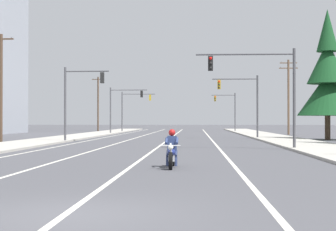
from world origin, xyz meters
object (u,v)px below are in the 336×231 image
object	(u,v)px
traffic_signal_far_left	(132,105)
traffic_signal_near_right	(265,82)
utility_pole_left_far	(98,103)
traffic_signal_near_left	(77,93)
conifer_tree_right_verge_far	(327,80)
motorcycle_with_rider	(172,152)
traffic_signal_mid_right	(244,97)
traffic_signal_far_right	(228,106)
traffic_signal_mid_left	(121,103)
utility_pole_right_far	(288,94)
utility_pole_left_near	(1,86)

from	to	relation	value
traffic_signal_far_left	traffic_signal_near_right	bearing A→B (deg)	-73.90
traffic_signal_far_left	utility_pole_left_far	world-z (taller)	utility_pole_left_far
traffic_signal_near_left	conifer_tree_right_verge_far	bearing A→B (deg)	15.03
motorcycle_with_rider	traffic_signal_mid_right	world-z (taller)	traffic_signal_mid_right
motorcycle_with_rider	traffic_signal_far_left	bearing A→B (deg)	98.26
traffic_signal_near_left	traffic_signal_mid_right	size ratio (longest dim) A/B	1.00
traffic_signal_far_right	traffic_signal_near_left	bearing A→B (deg)	-109.76
traffic_signal_near_left	traffic_signal_mid_left	size ratio (longest dim) A/B	1.00
traffic_signal_mid_right	utility_pole_right_far	size ratio (longest dim) A/B	0.66
motorcycle_with_rider	conifer_tree_right_verge_far	bearing A→B (deg)	65.87
motorcycle_with_rider	traffic_signal_mid_right	xyz separation A→B (m)	(5.72, 31.97, 3.49)
traffic_signal_mid_right	utility_pole_left_far	xyz separation A→B (m)	(-21.02, 35.61, 0.65)
conifer_tree_right_verge_far	motorcycle_with_rider	bearing A→B (deg)	-114.13
traffic_signal_near_right	traffic_signal_far_right	world-z (taller)	same
traffic_signal_far_right	utility_pole_left_far	size ratio (longest dim) A/B	0.68
traffic_signal_mid_left	utility_pole_left_far	size ratio (longest dim) A/B	0.68
traffic_signal_near_right	conifer_tree_right_verge_far	distance (m)	18.34
traffic_signal_near_left	utility_pole_left_far	xyz separation A→B (m)	(-6.48, 44.38, 0.70)
utility_pole_right_far	motorcycle_with_rider	bearing A→B (deg)	-105.07
utility_pole_left_near	traffic_signal_mid_left	bearing A→B (deg)	77.22
traffic_signal_far_left	utility_pole_left_near	xyz separation A→B (m)	(-6.28, -38.18, 0.55)
traffic_signal_near_left	conifer_tree_right_verge_far	world-z (taller)	conifer_tree_right_verge_far
utility_pole_right_far	utility_pole_left_near	bearing A→B (deg)	-139.44
motorcycle_with_rider	utility_pole_left_far	world-z (taller)	utility_pole_left_far
traffic_signal_mid_left	utility_pole_left_near	world-z (taller)	utility_pole_left_near
traffic_signal_near_right	traffic_signal_near_left	bearing A→B (deg)	142.71
traffic_signal_near_left	traffic_signal_far_left	world-z (taller)	same
traffic_signal_near_right	utility_pole_left_near	xyz separation A→B (m)	(-20.30, 10.36, 0.50)
traffic_signal_mid_right	conifer_tree_right_verge_far	bearing A→B (deg)	-21.73
motorcycle_with_rider	conifer_tree_right_verge_far	size ratio (longest dim) A/B	0.18
traffic_signal_far_left	utility_pole_left_far	xyz separation A→B (m)	(-6.43, 6.48, 0.61)
traffic_signal_mid_right	traffic_signal_mid_left	distance (m)	23.38
utility_pole_left_near	utility_pole_right_far	distance (m)	36.47
motorcycle_with_rider	utility_pole_left_near	world-z (taller)	utility_pole_left_near
traffic_signal_near_right	conifer_tree_right_verge_far	bearing A→B (deg)	64.50
traffic_signal_mid_right	utility_pole_left_far	bearing A→B (deg)	120.56
traffic_signal_near_left	traffic_signal_far_right	bearing A→B (deg)	70.24
traffic_signal_mid_right	traffic_signal_mid_left	xyz separation A→B (m)	(-14.69, 18.18, 0.03)
traffic_signal_near_right	traffic_signal_far_left	world-z (taller)	same
traffic_signal_near_left	utility_pole_right_far	distance (m)	31.74
traffic_signal_near_right	traffic_signal_near_left	size ratio (longest dim) A/B	1.00
traffic_signal_near_left	conifer_tree_right_verge_far	distance (m)	22.67
traffic_signal_far_right	utility_pole_right_far	bearing A→B (deg)	-71.22
traffic_signal_far_right	conifer_tree_right_verge_far	distance (m)	36.76
traffic_signal_far_right	motorcycle_with_rider	bearing A→B (deg)	-95.48
traffic_signal_mid_right	utility_pole_left_near	xyz separation A→B (m)	(-20.87, -9.05, 0.59)
motorcycle_with_rider	traffic_signal_far_right	xyz separation A→B (m)	(6.25, 65.16, 3.45)
utility_pole_left_near	conifer_tree_right_verge_far	world-z (taller)	conifer_tree_right_verge_far
traffic_signal_far_right	utility_pole_right_far	world-z (taller)	utility_pole_right_far
traffic_signal_far_left	utility_pole_left_near	world-z (taller)	utility_pole_left_near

